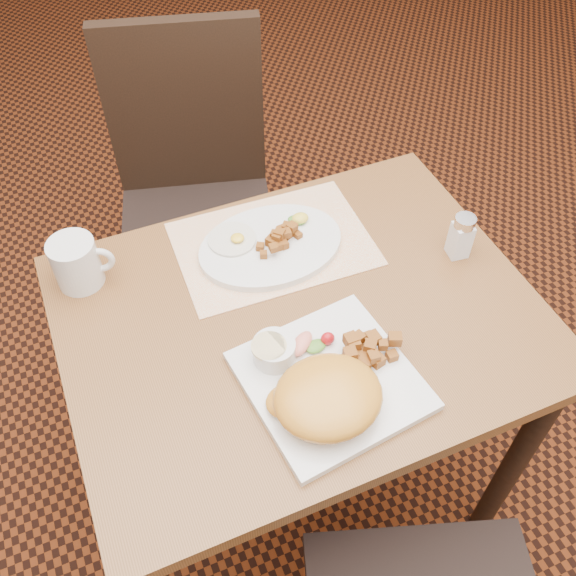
{
  "coord_description": "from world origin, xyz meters",
  "views": [
    {
      "loc": [
        -0.32,
        -0.69,
        1.71
      ],
      "look_at": [
        -0.02,
        0.01,
        0.82
      ],
      "focal_mm": 40.0,
      "sensor_mm": 36.0,
      "label": 1
    }
  ],
  "objects_px": {
    "plate_square": "(330,381)",
    "plate_oval": "(271,246)",
    "coffee_mug": "(77,263)",
    "chair_far": "(194,188)",
    "table": "(300,347)",
    "salt_shaker": "(461,236)"
  },
  "relations": [
    {
      "from": "plate_square",
      "to": "plate_oval",
      "type": "relative_size",
      "value": 0.92
    },
    {
      "from": "plate_oval",
      "to": "salt_shaker",
      "type": "xyz_separation_m",
      "value": [
        0.35,
        -0.16,
        0.04
      ]
    },
    {
      "from": "table",
      "to": "plate_square",
      "type": "relative_size",
      "value": 3.21
    },
    {
      "from": "chair_far",
      "to": "plate_square",
      "type": "distance_m",
      "value": 0.87
    },
    {
      "from": "salt_shaker",
      "to": "plate_oval",
      "type": "bearing_deg",
      "value": 155.42
    },
    {
      "from": "table",
      "to": "plate_oval",
      "type": "xyz_separation_m",
      "value": [
        0.01,
        0.18,
        0.12
      ]
    },
    {
      "from": "salt_shaker",
      "to": "plate_square",
      "type": "bearing_deg",
      "value": -154.09
    },
    {
      "from": "table",
      "to": "salt_shaker",
      "type": "height_order",
      "value": "salt_shaker"
    },
    {
      "from": "table",
      "to": "plate_oval",
      "type": "relative_size",
      "value": 2.96
    },
    {
      "from": "plate_square",
      "to": "plate_oval",
      "type": "distance_m",
      "value": 0.34
    },
    {
      "from": "chair_far",
      "to": "salt_shaker",
      "type": "xyz_separation_m",
      "value": [
        0.39,
        -0.66,
        0.26
      ]
    },
    {
      "from": "table",
      "to": "coffee_mug",
      "type": "relative_size",
      "value": 7.51
    },
    {
      "from": "table",
      "to": "plate_square",
      "type": "distance_m",
      "value": 0.2
    },
    {
      "from": "plate_square",
      "to": "plate_oval",
      "type": "height_order",
      "value": "plate_oval"
    },
    {
      "from": "plate_square",
      "to": "plate_oval",
      "type": "bearing_deg",
      "value": 85.67
    },
    {
      "from": "plate_square",
      "to": "salt_shaker",
      "type": "relative_size",
      "value": 2.8
    },
    {
      "from": "table",
      "to": "coffee_mug",
      "type": "xyz_separation_m",
      "value": [
        -0.37,
        0.25,
        0.16
      ]
    },
    {
      "from": "plate_oval",
      "to": "table",
      "type": "bearing_deg",
      "value": -93.16
    },
    {
      "from": "table",
      "to": "plate_oval",
      "type": "bearing_deg",
      "value": 86.84
    },
    {
      "from": "plate_oval",
      "to": "coffee_mug",
      "type": "relative_size",
      "value": 2.54
    },
    {
      "from": "coffee_mug",
      "to": "plate_oval",
      "type": "bearing_deg",
      "value": -10.01
    },
    {
      "from": "table",
      "to": "plate_square",
      "type": "height_order",
      "value": "plate_square"
    }
  ]
}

